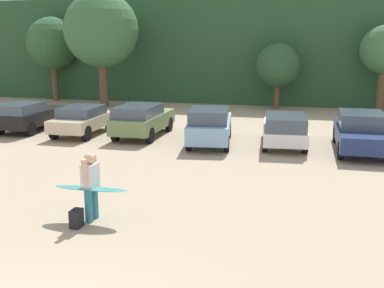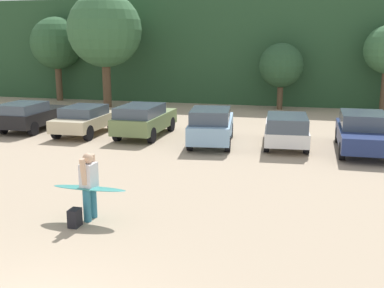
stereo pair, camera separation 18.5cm
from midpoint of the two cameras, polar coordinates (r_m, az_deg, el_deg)
hillside_ridge at (r=38.64m, az=8.42°, el=11.27°), size 108.00×12.00×7.34m
tree_center at (r=36.49m, az=-15.98°, el=11.65°), size 3.78×3.78×6.10m
tree_far_right at (r=32.12m, az=-10.39°, el=13.44°), size 4.88×4.88×7.53m
tree_far_left at (r=31.10m, az=10.95°, el=9.33°), size 2.84×2.84×4.27m
parked_car_black at (r=24.81m, az=-18.81°, el=3.37°), size 1.88×4.08×1.47m
parked_car_champagne at (r=23.06m, az=-12.67°, el=2.98°), size 1.83×3.94×1.38m
parked_car_olive_green at (r=22.08m, az=-5.61°, el=3.04°), size 1.88×4.33×1.55m
parked_car_sky_blue at (r=20.33m, az=2.62°, el=2.28°), size 2.31×4.62×1.64m
parked_car_white at (r=20.30m, az=11.65°, el=1.79°), size 2.09×4.41×1.43m
parked_car_navy at (r=20.24m, az=20.25°, el=1.41°), size 1.93×4.77×1.60m
person_adult at (r=12.06m, az=-11.98°, el=-4.58°), size 0.34×0.69×1.74m
surfboard_teal at (r=12.07m, az=-11.94°, el=-5.28°), size 1.95×0.58×0.14m
backpack_dropped at (r=11.92m, az=-13.62°, el=-8.72°), size 0.24×0.34×0.45m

